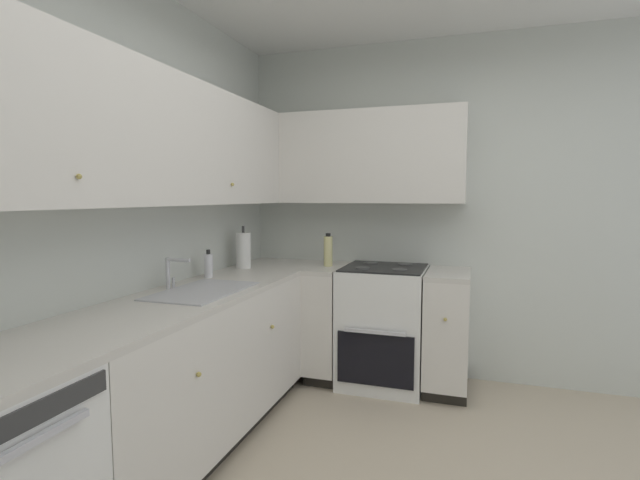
% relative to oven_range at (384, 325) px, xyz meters
% --- Properties ---
extents(wall_back, '(4.03, 0.05, 2.64)m').
position_rel_oven_range_xyz_m(wall_back, '(-1.69, 1.19, 0.87)').
color(wall_back, silver).
rests_on(wall_back, ground_plane).
extents(wall_right, '(0.05, 3.64, 2.64)m').
position_rel_oven_range_xyz_m(wall_right, '(0.31, -0.61, 0.87)').
color(wall_right, silver).
rests_on(wall_right, ground_plane).
extents(lower_cabinets_back, '(1.90, 0.62, 0.85)m').
position_rel_oven_range_xyz_m(lower_cabinets_back, '(-1.27, 0.86, -0.02)').
color(lower_cabinets_back, silver).
rests_on(lower_cabinets_back, ground_plane).
extents(countertop_back, '(3.11, 0.60, 0.03)m').
position_rel_oven_range_xyz_m(countertop_back, '(-1.27, 0.86, 0.42)').
color(countertop_back, beige).
rests_on(countertop_back, lower_cabinets_back).
extents(lower_cabinets_right, '(0.62, 1.18, 0.85)m').
position_rel_oven_range_xyz_m(lower_cabinets_right, '(-0.02, -0.07, -0.02)').
color(lower_cabinets_right, silver).
rests_on(lower_cabinets_right, ground_plane).
extents(countertop_right, '(0.60, 1.18, 0.03)m').
position_rel_oven_range_xyz_m(countertop_right, '(-0.02, -0.07, 0.42)').
color(countertop_right, beige).
rests_on(countertop_right, lower_cabinets_right).
extents(oven_range, '(0.68, 0.62, 1.04)m').
position_rel_oven_range_xyz_m(oven_range, '(0.00, 0.00, 0.00)').
color(oven_range, white).
rests_on(oven_range, ground_plane).
extents(upper_cabinets_back, '(2.79, 0.34, 0.70)m').
position_rel_oven_range_xyz_m(upper_cabinets_back, '(-1.43, 1.00, 1.28)').
color(upper_cabinets_back, silver).
extents(upper_cabinets_right, '(0.32, 1.73, 0.70)m').
position_rel_oven_range_xyz_m(upper_cabinets_right, '(0.12, 0.29, 1.28)').
color(upper_cabinets_right, silver).
extents(sink, '(0.66, 0.40, 0.10)m').
position_rel_oven_range_xyz_m(sink, '(-1.19, 0.83, 0.40)').
color(sink, '#B7B7BC').
rests_on(sink, countertop_back).
extents(faucet, '(0.07, 0.16, 0.19)m').
position_rel_oven_range_xyz_m(faucet, '(-1.19, 1.04, 0.55)').
color(faucet, silver).
rests_on(faucet, countertop_back).
extents(soap_bottle, '(0.06, 0.06, 0.19)m').
position_rel_oven_range_xyz_m(soap_bottle, '(-0.78, 1.04, 0.52)').
color(soap_bottle, silver).
rests_on(soap_bottle, countertop_back).
extents(paper_towel_roll, '(0.11, 0.11, 0.33)m').
position_rel_oven_range_xyz_m(paper_towel_roll, '(-0.32, 1.02, 0.57)').
color(paper_towel_roll, white).
rests_on(paper_towel_roll, countertop_back).
extents(oil_bottle, '(0.07, 0.07, 0.26)m').
position_rel_oven_range_xyz_m(oil_bottle, '(-0.02, 0.44, 0.56)').
color(oil_bottle, beige).
rests_on(oil_bottle, countertop_right).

